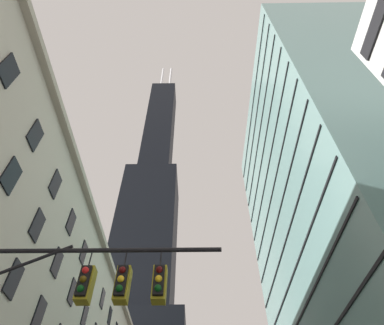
{
  "coord_description": "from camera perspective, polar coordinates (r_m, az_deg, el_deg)",
  "views": [
    {
      "loc": [
        0.55,
        -6.05,
        1.84
      ],
      "look_at": [
        0.28,
        15.64,
        26.29
      ],
      "focal_mm": 30.64,
      "sensor_mm": 36.0,
      "label": 1
    }
  ],
  "objects": [
    {
      "name": "dark_skyscraper",
      "position": [
        98.91,
        -8.67,
        -18.32
      ],
      "size": [
        25.42,
        25.42,
        179.01
      ],
      "color": "black",
      "rests_on": "ground"
    },
    {
      "name": "glass_office_midrise",
      "position": [
        46.07,
        26.92,
        -8.33
      ],
      "size": [
        19.69,
        34.12,
        55.62
      ],
      "color": "gray",
      "rests_on": "ground"
    },
    {
      "name": "traffic_signal_mast",
      "position": [
        10.36,
        -21.72,
        -22.55
      ],
      "size": [
        8.0,
        0.63,
        7.74
      ],
      "color": "black",
      "rests_on": "sidewalk_left"
    }
  ]
}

